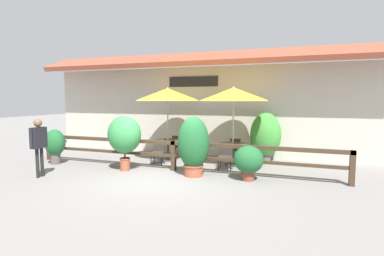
{
  "coord_description": "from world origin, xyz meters",
  "views": [
    {
      "loc": [
        3.76,
        -7.67,
        2.31
      ],
      "look_at": [
        0.49,
        1.44,
        1.36
      ],
      "focal_mm": 28.0,
      "sensor_mm": 36.0,
      "label": 1
    }
  ],
  "objects": [
    {
      "name": "potted_plant_entrance_palm",
      "position": [
        2.62,
        3.55,
        0.96
      ],
      "size": [
        1.12,
        1.01,
        1.8
      ],
      "color": "#564C47",
      "rests_on": "ground"
    },
    {
      "name": "building_facade",
      "position": [
        -0.0,
        4.1,
        2.16
      ],
      "size": [
        14.28,
        1.49,
        4.23
      ],
      "color": "#BCB7A8",
      "rests_on": "ground"
    },
    {
      "name": "ground_plane",
      "position": [
        0.0,
        0.0,
        0.0
      ],
      "size": [
        60.0,
        60.0,
        0.0
      ],
      "primitive_type": "plane",
      "color": "slate"
    },
    {
      "name": "patio_umbrella_middle",
      "position": [
        1.64,
        2.42,
        2.46
      ],
      "size": [
        2.35,
        2.35,
        2.72
      ],
      "color": "#B7B2A8",
      "rests_on": "ground"
    },
    {
      "name": "patio_railing",
      "position": [
        0.0,
        1.05,
        0.7
      ],
      "size": [
        10.4,
        0.14,
        0.95
      ],
      "color": "#3D2D1E",
      "rests_on": "ground"
    },
    {
      "name": "dining_table_near",
      "position": [
        -0.83,
        2.44,
        0.62
      ],
      "size": [
        1.01,
        1.01,
        0.77
      ],
      "color": "#4C3826",
      "rests_on": "ground"
    },
    {
      "name": "pedestrian",
      "position": [
        -3.39,
        -1.03,
        1.11
      ],
      "size": [
        0.23,
        0.6,
        1.72
      ],
      "rotation": [
        0.0,
        0.0,
        -1.53
      ],
      "color": "black",
      "rests_on": "ground"
    },
    {
      "name": "patio_umbrella_near",
      "position": [
        -0.83,
        2.44,
        2.46
      ],
      "size": [
        2.35,
        2.35,
        2.72
      ],
      "color": "#B7B2A8",
      "rests_on": "ground"
    },
    {
      "name": "potted_plant_corner_fern",
      "position": [
        2.46,
        0.67,
        0.57
      ],
      "size": [
        0.83,
        0.75,
        1.0
      ],
      "color": "brown",
      "rests_on": "ground"
    },
    {
      "name": "chair_near_streetside",
      "position": [
        -0.86,
        1.69,
        0.48
      ],
      "size": [
        0.49,
        0.49,
        0.86
      ],
      "rotation": [
        0.0,
        0.0,
        0.19
      ],
      "color": "#332D28",
      "rests_on": "ground"
    },
    {
      "name": "potted_plant_tall_tropical",
      "position": [
        -1.47,
        0.52,
        1.14
      ],
      "size": [
        1.08,
        0.98,
        1.77
      ],
      "color": "#9E4C33",
      "rests_on": "ground"
    },
    {
      "name": "dining_table_middle",
      "position": [
        1.64,
        2.42,
        0.62
      ],
      "size": [
        1.01,
        1.01,
        0.77
      ],
      "color": "#4C3826",
      "rests_on": "ground"
    },
    {
      "name": "potted_plant_small_flowering",
      "position": [
        -4.33,
        0.53,
        0.71
      ],
      "size": [
        0.73,
        0.66,
        1.23
      ],
      "color": "#564C47",
      "rests_on": "ground"
    },
    {
      "name": "chair_middle_wallside",
      "position": [
        1.62,
        3.13,
        0.48
      ],
      "size": [
        0.48,
        0.48,
        0.86
      ],
      "rotation": [
        0.0,
        0.0,
        2.98
      ],
      "color": "#332D28",
      "rests_on": "ground"
    },
    {
      "name": "chair_near_wallside",
      "position": [
        -0.74,
        3.2,
        0.48
      ],
      "size": [
        0.48,
        0.48,
        0.86
      ],
      "rotation": [
        0.0,
        0.0,
        3.3
      ],
      "color": "#332D28",
      "rests_on": "ground"
    },
    {
      "name": "chair_middle_streetside",
      "position": [
        1.56,
        1.71,
        0.48
      ],
      "size": [
        0.45,
        0.45,
        0.86
      ],
      "rotation": [
        0.0,
        0.0,
        0.07
      ],
      "color": "#332D28",
      "rests_on": "ground"
    },
    {
      "name": "potted_plant_broad_leaf",
      "position": [
        0.83,
        0.64,
        0.93
      ],
      "size": [
        0.95,
        0.85,
        1.78
      ],
      "color": "#9E4C33",
      "rests_on": "ground"
    }
  ]
}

